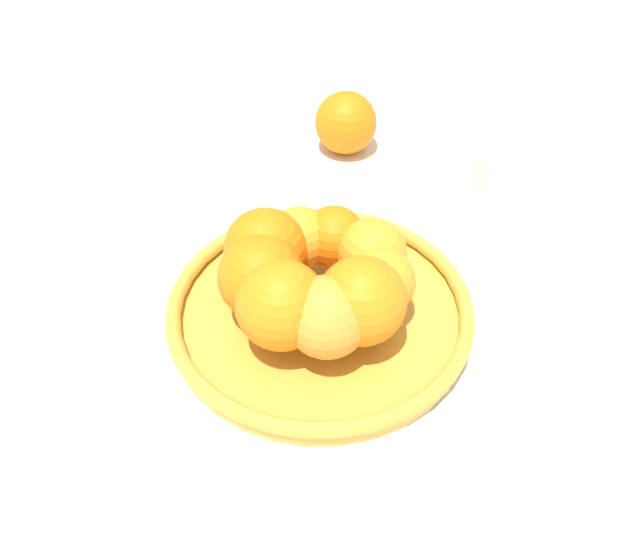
% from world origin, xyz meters
% --- Properties ---
extents(ground_plane, '(4.00, 4.00, 0.00)m').
position_xyz_m(ground_plane, '(0.00, 0.00, 0.00)').
color(ground_plane, silver).
extents(fruit_bowl, '(0.30, 0.30, 0.03)m').
position_xyz_m(fruit_bowl, '(0.00, 0.00, 0.01)').
color(fruit_bowl, gold).
rests_on(fruit_bowl, ground_plane).
extents(orange_pile, '(0.19, 0.19, 0.08)m').
position_xyz_m(orange_pile, '(0.00, 0.01, 0.07)').
color(orange_pile, orange).
rests_on(orange_pile, fruit_bowl).
extents(stray_orange, '(0.08, 0.08, 0.08)m').
position_xyz_m(stray_orange, '(0.11, -0.30, 0.04)').
color(stray_orange, orange).
rests_on(stray_orange, ground_plane).
extents(drinking_glass, '(0.06, 0.06, 0.09)m').
position_xyz_m(drinking_glass, '(-0.10, -0.23, 0.05)').
color(drinking_glass, silver).
rests_on(drinking_glass, ground_plane).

